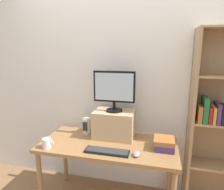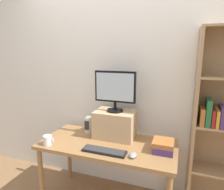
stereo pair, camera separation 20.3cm
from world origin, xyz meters
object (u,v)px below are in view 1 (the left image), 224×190
object	(u,v)px
computer_mouse	(136,154)
desk_speaker	(86,126)
computer_monitor	(114,89)
desk	(108,150)
coffee_mug	(47,143)
book_stack	(164,144)
riser_box	(114,124)
keyboard	(107,151)

from	to	relation	value
computer_mouse	desk_speaker	size ratio (longest dim) A/B	0.56
computer_monitor	computer_mouse	distance (m)	0.70
desk	computer_monitor	distance (m)	0.65
computer_mouse	coffee_mug	world-z (taller)	coffee_mug
desk	desk_speaker	size ratio (longest dim) A/B	7.53
book_stack	computer_monitor	bearing A→B (deg)	164.04
coffee_mug	computer_monitor	bearing A→B (deg)	35.19
computer_mouse	desk	bearing A→B (deg)	148.96
desk	riser_box	xyz separation A→B (m)	(0.02, 0.17, 0.23)
riser_box	book_stack	size ratio (longest dim) A/B	2.03
computer_monitor	book_stack	xyz separation A→B (m)	(0.54, -0.15, -0.49)
desk	riser_box	world-z (taller)	riser_box
computer_mouse	book_stack	world-z (taller)	book_stack
desk	keyboard	distance (m)	0.22
keyboard	desk	bearing A→B (deg)	101.26
riser_box	desk_speaker	bearing A→B (deg)	177.33
desk	computer_monitor	world-z (taller)	computer_monitor
book_stack	riser_box	bearing A→B (deg)	163.89
desk	computer_monitor	size ratio (longest dim) A/B	3.15
coffee_mug	desk_speaker	size ratio (longest dim) A/B	0.64
riser_box	coffee_mug	world-z (taller)	riser_box
desk_speaker	computer_mouse	bearing A→B (deg)	-30.79
riser_box	book_stack	xyz separation A→B (m)	(0.54, -0.16, -0.10)
riser_box	computer_mouse	world-z (taller)	riser_box
computer_monitor	desk_speaker	bearing A→B (deg)	177.08
computer_mouse	desk_speaker	world-z (taller)	desk_speaker
computer_mouse	computer_monitor	bearing A→B (deg)	129.48
riser_box	desk_speaker	xyz separation A→B (m)	(-0.33, 0.02, -0.06)
riser_box	computer_mouse	size ratio (longest dim) A/B	4.19
desk	keyboard	world-z (taller)	keyboard
riser_box	desk_speaker	distance (m)	0.34
computer_monitor	book_stack	size ratio (longest dim) A/B	2.08
book_stack	coffee_mug	bearing A→B (deg)	-167.12
computer_monitor	desk	bearing A→B (deg)	-98.20
riser_box	computer_mouse	xyz separation A→B (m)	(0.29, -0.36, -0.13)
riser_box	coffee_mug	distance (m)	0.72
computer_monitor	book_stack	bearing A→B (deg)	-15.96
riser_box	computer_mouse	bearing A→B (deg)	-50.64
computer_monitor	computer_mouse	world-z (taller)	computer_monitor
keyboard	riser_box	bearing A→B (deg)	92.43
desk	riser_box	size ratio (longest dim) A/B	3.22
keyboard	coffee_mug	world-z (taller)	coffee_mug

